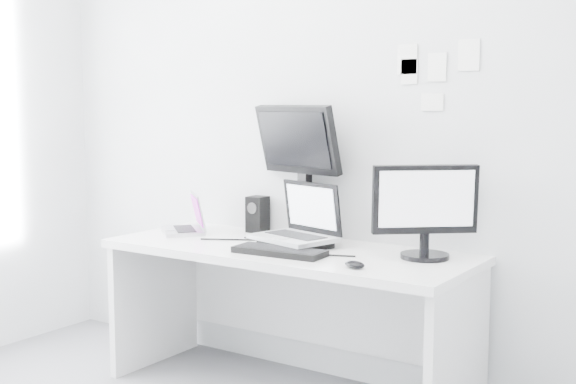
% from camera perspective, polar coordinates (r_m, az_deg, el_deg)
% --- Properties ---
extents(back_wall, '(3.60, 0.00, 3.60)m').
position_cam_1_polar(back_wall, '(3.85, 2.84, 5.73)').
color(back_wall, silver).
rests_on(back_wall, ground).
extents(desk, '(1.80, 0.70, 0.73)m').
position_cam_1_polar(desk, '(3.71, -0.09, -9.75)').
color(desk, white).
rests_on(desk, ground).
extents(macbook, '(0.37, 0.36, 0.22)m').
position_cam_1_polar(macbook, '(4.05, -7.99, -1.51)').
color(macbook, '#B1B0B5').
rests_on(macbook, desk).
extents(speaker, '(0.10, 0.10, 0.19)m').
position_cam_1_polar(speaker, '(4.04, -2.30, -1.69)').
color(speaker, black).
rests_on(speaker, desk).
extents(dell_laptop, '(0.44, 0.38, 0.32)m').
position_cam_1_polar(dell_laptop, '(3.61, 0.39, -1.68)').
color(dell_laptop, '#A7A9AE').
rests_on(dell_laptop, desk).
extents(rear_monitor, '(0.54, 0.29, 0.70)m').
position_cam_1_polar(rear_monitor, '(3.84, 0.95, 1.68)').
color(rear_monitor, black).
rests_on(rear_monitor, desk).
extents(samsung_monitor, '(0.50, 0.47, 0.43)m').
position_cam_1_polar(samsung_monitor, '(3.39, 10.34, -1.36)').
color(samsung_monitor, black).
rests_on(samsung_monitor, desk).
extents(keyboard, '(0.44, 0.18, 0.03)m').
position_cam_1_polar(keyboard, '(3.45, -0.65, -4.50)').
color(keyboard, black).
rests_on(keyboard, desk).
extents(mouse, '(0.11, 0.08, 0.03)m').
position_cam_1_polar(mouse, '(3.17, 5.05, -5.48)').
color(mouse, black).
rests_on(mouse, desk).
extents(wall_note_0, '(0.10, 0.00, 0.14)m').
position_cam_1_polar(wall_note_0, '(3.64, 8.98, 9.86)').
color(wall_note_0, white).
rests_on(wall_note_0, back_wall).
extents(wall_note_1, '(0.09, 0.00, 0.13)m').
position_cam_1_polar(wall_note_1, '(3.58, 11.18, 9.23)').
color(wall_note_1, white).
rests_on(wall_note_1, back_wall).
extents(wall_note_2, '(0.10, 0.00, 0.14)m').
position_cam_1_polar(wall_note_2, '(3.52, 13.48, 10.03)').
color(wall_note_2, white).
rests_on(wall_note_2, back_wall).
extents(wall_note_3, '(0.11, 0.00, 0.08)m').
position_cam_1_polar(wall_note_3, '(3.58, 10.82, 6.67)').
color(wall_note_3, white).
rests_on(wall_note_3, back_wall).
extents(wall_note_4, '(0.08, 0.00, 0.12)m').
position_cam_1_polar(wall_note_4, '(3.63, 9.13, 8.95)').
color(wall_note_4, white).
rests_on(wall_note_4, back_wall).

